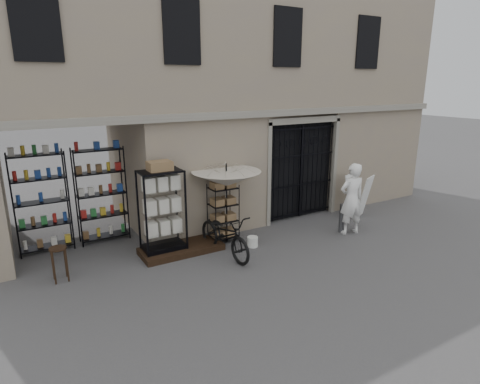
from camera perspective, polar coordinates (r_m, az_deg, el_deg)
ground at (r=10.04m, az=8.10°, el=-8.68°), size 80.00×80.00×0.00m
main_building at (r=12.54m, az=-3.00°, el=17.37°), size 14.00×4.00×9.00m
shop_recess at (r=10.32m, az=-22.19°, el=-0.19°), size 3.00×1.70×3.00m
shop_shelving at (r=10.86m, az=-22.73°, el=-0.88°), size 2.70×0.50×2.50m
iron_gate at (r=12.32m, az=8.20°, el=3.22°), size 2.50×0.21×3.00m
step_platform at (r=10.13m, az=-8.34°, el=-8.00°), size 2.00×0.90×0.15m
display_cabinet at (r=9.72m, az=-10.99°, el=-3.17°), size 1.10×0.83×2.11m
wire_rack at (r=10.42m, az=-2.41°, el=-3.14°), size 0.76×0.61×1.55m
market_umbrella at (r=10.11m, az=-1.95°, el=2.48°), size 1.83×1.85×2.51m
white_bucket at (r=10.31m, az=1.80°, el=-7.07°), size 0.34×0.34×0.26m
bicycle at (r=9.90m, az=-2.19°, el=-8.90°), size 0.80×1.12×2.01m
wooden_stool at (r=9.35m, az=-24.28°, el=-9.22°), size 0.44×0.44×0.75m
steel_bollard at (r=11.52m, az=14.28°, el=-3.61°), size 0.20×0.20×0.82m
shopkeeper at (r=11.64m, az=15.24°, el=-5.63°), size 1.04×2.07×0.47m
easel_sign at (r=12.91m, az=16.48°, el=-0.50°), size 0.85×0.90×1.30m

